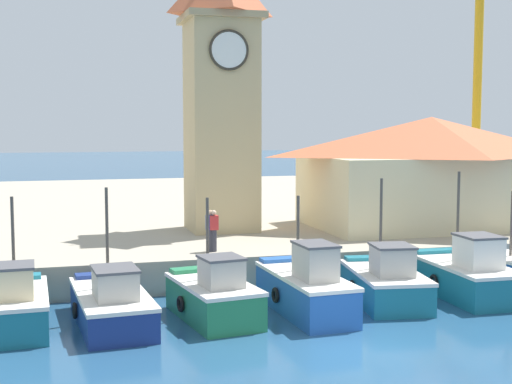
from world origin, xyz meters
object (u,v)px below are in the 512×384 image
at_px(fishing_boat_mid_right, 466,275).
at_px(dock_worker_near_tower, 210,230).
at_px(fishing_boat_center, 385,282).
at_px(fishing_boat_mid_left, 306,288).
at_px(port_crane_near, 476,95).
at_px(warehouse_right, 430,170).
at_px(fishing_boat_far_left, 15,306).
at_px(dock_worker_along_quay, 214,230).
at_px(fishing_boat_left_outer, 112,304).
at_px(fishing_boat_left_inner, 214,296).
at_px(clock_tower, 221,85).

distance_m(fishing_boat_mid_right, dock_worker_near_tower, 9.65).
bearing_deg(fishing_boat_center, fishing_boat_mid_left, -169.64).
bearing_deg(dock_worker_near_tower, port_crane_near, 34.20).
xyz_separation_m(warehouse_right, dock_worker_near_tower, (-11.82, -4.25, -1.85)).
xyz_separation_m(fishing_boat_center, port_crane_near, (15.06, 18.35, 7.36)).
distance_m(fishing_boat_far_left, warehouse_right, 21.02).
bearing_deg(dock_worker_along_quay, port_crane_near, 34.48).
xyz_separation_m(fishing_boat_left_outer, fishing_boat_center, (9.36, 0.26, 0.07)).
relative_size(warehouse_right, dock_worker_near_tower, 7.33).
xyz_separation_m(fishing_boat_far_left, dock_worker_near_tower, (6.99, 4.55, 1.38)).
bearing_deg(fishing_boat_left_inner, fishing_boat_far_left, 175.23).
distance_m(fishing_boat_left_inner, clock_tower, 13.09).
relative_size(warehouse_right, dock_worker_along_quay, 7.33).
distance_m(fishing_boat_left_inner, warehouse_right, 16.13).
height_order(warehouse_right, port_crane_near, port_crane_near).
height_order(fishing_boat_left_inner, fishing_boat_center, fishing_boat_center).
bearing_deg(port_crane_near, warehouse_right, -131.59).
distance_m(fishing_boat_left_outer, dock_worker_near_tower, 6.51).
bearing_deg(fishing_boat_center, fishing_boat_left_outer, -178.39).
xyz_separation_m(fishing_boat_center, dock_worker_along_quay, (-5.11, 4.50, 1.38)).
height_order(fishing_boat_center, fishing_boat_mid_right, fishing_boat_mid_right).
xyz_separation_m(port_crane_near, dock_worker_near_tower, (-20.29, -13.79, -5.98)).
bearing_deg(fishing_boat_left_inner, warehouse_right, 36.05).
xyz_separation_m(port_crane_near, dock_worker_along_quay, (-20.17, -13.85, -5.98)).
xyz_separation_m(fishing_boat_left_inner, fishing_boat_mid_right, (9.36, 0.50, 0.05)).
distance_m(fishing_boat_far_left, dock_worker_near_tower, 8.46).
bearing_deg(warehouse_right, fishing_boat_left_outer, -150.38).
bearing_deg(dock_worker_near_tower, fishing_boat_far_left, -146.94).
bearing_deg(clock_tower, fishing_boat_mid_right, -56.36).
bearing_deg(fishing_boat_mid_left, dock_worker_near_tower, 112.24).
distance_m(fishing_boat_left_inner, dock_worker_along_quay, 5.29).
height_order(fishing_boat_left_inner, dock_worker_near_tower, fishing_boat_left_inner).
bearing_deg(fishing_boat_far_left, dock_worker_along_quay, 32.27).
relative_size(fishing_boat_mid_right, warehouse_right, 0.42).
bearing_deg(fishing_boat_far_left, dock_worker_near_tower, 33.06).
bearing_deg(dock_worker_near_tower, fishing_boat_mid_right, -28.47).
xyz_separation_m(fishing_boat_left_outer, dock_worker_along_quay, (4.26, 4.76, 1.45)).
bearing_deg(dock_worker_along_quay, fishing_boat_left_inner, -102.23).
height_order(fishing_boat_left_outer, fishing_boat_center, fishing_boat_center).
height_order(fishing_boat_mid_left, dock_worker_near_tower, fishing_boat_mid_left).
relative_size(fishing_boat_mid_right, port_crane_near, 0.27).
relative_size(fishing_boat_mid_right, dock_worker_near_tower, 3.04).
relative_size(port_crane_near, dock_worker_near_tower, 11.18).
bearing_deg(fishing_boat_mid_right, fishing_boat_far_left, 179.98).
bearing_deg(fishing_boat_far_left, fishing_boat_mid_left, -3.64).
distance_m(fishing_boat_mid_left, dock_worker_along_quay, 5.59).
relative_size(fishing_boat_far_left, fishing_boat_center, 0.93).
height_order(fishing_boat_far_left, fishing_boat_mid_right, fishing_boat_mid_right).
xyz_separation_m(warehouse_right, port_crane_near, (8.47, 9.54, 4.13)).
bearing_deg(clock_tower, fishing_boat_left_outer, -119.41).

